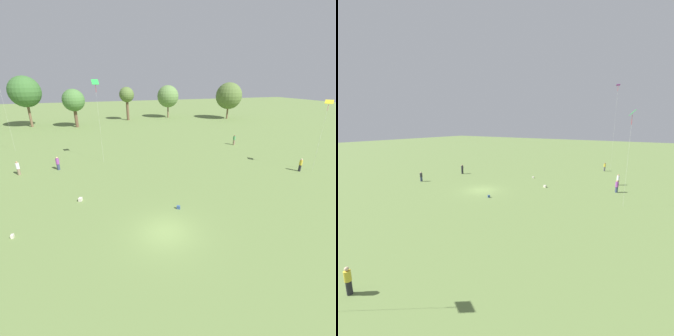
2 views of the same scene
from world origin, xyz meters
TOP-DOWN VIEW (x-y plane):
  - ground_plane at (0.00, 0.00)m, footprint 240.00×240.00m
  - person_0 at (-24.63, 12.65)m, footprint 0.36×0.36m
  - person_1 at (-6.74, -10.35)m, footprint 0.62×0.62m
  - person_2 at (-9.55, 16.78)m, footprint 0.42×0.42m
  - person_3 at (1.46, -12.02)m, footprint 0.56×0.56m
  - person_5 at (-14.00, 16.42)m, footprint 0.58×0.58m
  - person_6 at (20.24, 6.68)m, footprint 0.42×0.42m
  - kite_1 at (-27.03, 13.51)m, footprint 0.82×0.85m
  - kite_3 at (-3.73, 18.21)m, footprint 0.94×0.75m
  - picnic_bag_0 at (-6.50, 7.18)m, footprint 0.40×0.48m
  - picnic_bag_1 at (2.12, 2.87)m, footprint 0.35×0.32m
  - picnic_bag_2 at (-11.13, 2.89)m, footprint 0.20×0.31m

SIDE VIEW (x-z plane):
  - ground_plane at x=0.00m, z-range 0.00..0.00m
  - picnic_bag_2 at x=-11.13m, z-range 0.00..0.25m
  - picnic_bag_1 at x=2.12m, z-range 0.00..0.32m
  - picnic_bag_0 at x=-6.50m, z-range 0.00..0.33m
  - person_3 at x=1.46m, z-range -0.02..1.64m
  - person_6 at x=20.24m, z-range 0.00..1.72m
  - person_5 at x=-14.00m, z-range -0.01..1.76m
  - person_2 at x=-9.55m, z-range -0.01..1.77m
  - person_0 at x=-24.63m, z-range 0.01..1.77m
  - person_1 at x=-6.74m, z-range -0.01..1.81m
  - kite_3 at x=-3.73m, z-range 4.78..15.89m
  - kite_1 at x=-27.03m, z-range 7.10..24.54m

